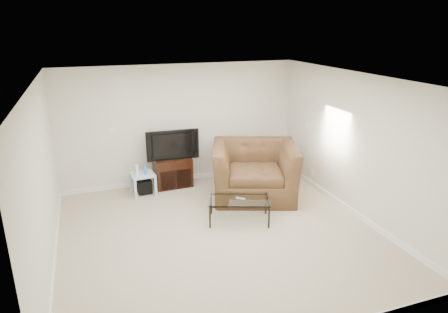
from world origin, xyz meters
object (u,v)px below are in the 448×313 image
object	(u,v)px
television	(172,144)
coffee_table	(239,210)
recliner	(255,162)
tv_stand	(173,171)
subwoofer	(144,186)
side_table	(143,184)

from	to	relation	value
television	coffee_table	bearing A→B (deg)	-66.77
recliner	coffee_table	world-z (taller)	recliner
recliner	television	bearing A→B (deg)	163.96
coffee_table	tv_stand	bearing A→B (deg)	110.58
coffee_table	subwoofer	bearing A→B (deg)	128.11
side_table	recliner	xyz separation A→B (m)	(2.06, -0.82, 0.49)
recliner	coffee_table	xyz separation A→B (m)	(-0.67, -0.90, -0.50)
tv_stand	subwoofer	world-z (taller)	tv_stand
tv_stand	coffee_table	xyz separation A→B (m)	(0.73, -1.95, -0.10)
recliner	coffee_table	distance (m)	1.23
television	side_table	size ratio (longest dim) A/B	2.23
subwoofer	recliner	distance (m)	2.27
television	subwoofer	xyz separation A→B (m)	(-0.63, -0.18, -0.78)
subwoofer	tv_stand	bearing A→B (deg)	18.34
tv_stand	subwoofer	distance (m)	0.68
tv_stand	subwoofer	bearing A→B (deg)	-164.15
television	side_table	bearing A→B (deg)	-160.82
tv_stand	recliner	world-z (taller)	recliner
side_table	subwoofer	distance (m)	0.07
tv_stand	television	bearing A→B (deg)	-90.00
side_table	subwoofer	size ratio (longest dim) A/B	1.65
side_table	coffee_table	world-z (taller)	side_table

